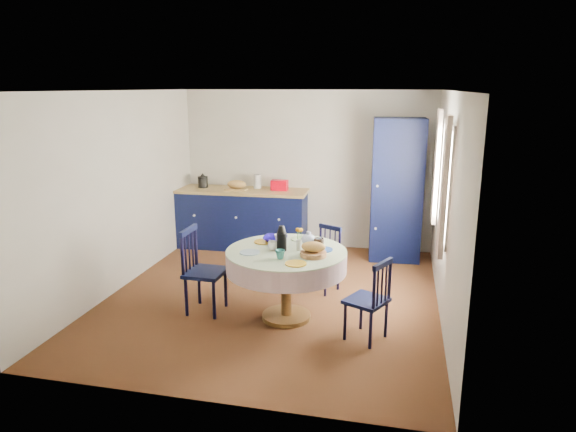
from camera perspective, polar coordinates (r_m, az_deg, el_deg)
name	(u,v)px	position (r m, az deg, el deg)	size (l,w,h in m)	color
floor	(273,297)	(6.48, -1.70, -8.94)	(4.50, 4.50, 0.00)	black
ceiling	(271,91)	(5.96, -1.88, 13.75)	(4.50, 4.50, 0.00)	white
wall_back	(307,170)	(8.26, 2.10, 5.16)	(4.00, 0.02, 2.50)	silver
wall_left	(120,192)	(6.86, -18.20, 2.60)	(0.02, 4.50, 2.50)	silver
wall_right	(447,207)	(5.94, 17.27, 0.94)	(0.02, 4.50, 2.50)	silver
window	(443,178)	(6.17, 16.82, 4.07)	(0.10, 1.74, 1.45)	white
kitchen_counter	(242,218)	(8.32, -5.18, -0.18)	(2.15, 0.73, 1.19)	black
pantry_cabinet	(397,190)	(7.76, 11.97, 2.83)	(0.78, 0.58, 2.11)	black
dining_table	(287,261)	(5.66, -0.11, -5.05)	(1.33, 1.33, 1.08)	#563B18
chair_left	(202,270)	(6.00, -9.55, -5.92)	(0.44, 0.46, 0.99)	black
chair_far	(324,258)	(6.58, 4.03, -4.70)	(0.49, 0.48, 0.83)	black
chair_right	(370,299)	(5.34, 9.07, -9.14)	(0.51, 0.52, 0.88)	black
mug_a	(273,246)	(5.63, -1.65, -3.31)	(0.12, 0.12, 0.09)	silver
mug_b	(280,254)	(5.34, -0.88, -4.29)	(0.10, 0.10, 0.09)	#2F7976
mug_c	(319,242)	(5.77, 3.47, -2.93)	(0.12, 0.12, 0.09)	black
mug_d	(278,238)	(5.94, -1.12, -2.44)	(0.09, 0.09, 0.08)	silver
cobalt_bowl	(275,239)	(5.91, -1.43, -2.59)	(0.28, 0.28, 0.07)	#100770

